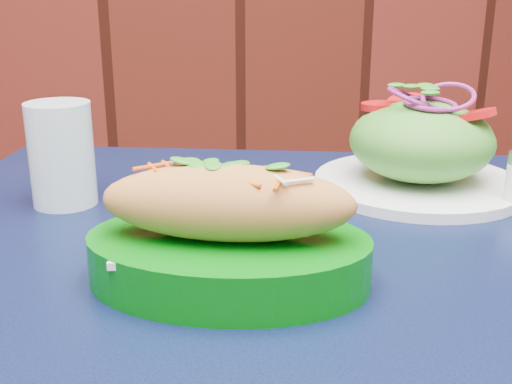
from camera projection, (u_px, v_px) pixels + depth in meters
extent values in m
cube|color=black|center=(280.00, 284.00, 0.56)|extent=(0.96, 0.96, 0.03)
cube|color=white|center=(228.00, 242.00, 0.51)|extent=(0.19, 0.12, 0.01)
ellipsoid|color=#D78644|center=(228.00, 203.00, 0.50)|extent=(0.21, 0.12, 0.06)
cylinder|color=white|center=(418.00, 183.00, 0.76)|extent=(0.24, 0.24, 0.01)
ellipsoid|color=#4C992D|center=(421.00, 141.00, 0.74)|extent=(0.17, 0.17, 0.09)
cylinder|color=red|center=(474.00, 111.00, 0.71)|extent=(0.05, 0.05, 0.01)
cylinder|color=red|center=(382.00, 102.00, 0.76)|extent=(0.05, 0.05, 0.01)
cylinder|color=red|center=(408.00, 99.00, 0.78)|extent=(0.05, 0.05, 0.01)
torus|color=#901F72|center=(425.00, 98.00, 0.73)|extent=(0.06, 0.06, 0.01)
torus|color=#901F72|center=(425.00, 94.00, 0.73)|extent=(0.06, 0.06, 0.01)
torus|color=#901F72|center=(425.00, 90.00, 0.73)|extent=(0.06, 0.06, 0.01)
cylinder|color=silver|center=(62.00, 154.00, 0.69)|extent=(0.07, 0.07, 0.11)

